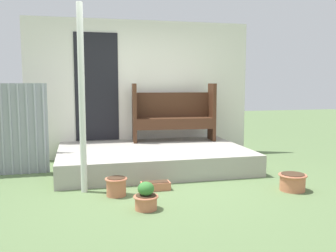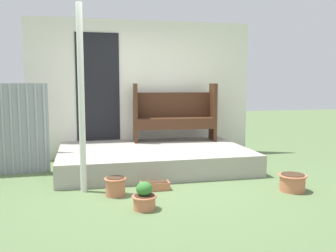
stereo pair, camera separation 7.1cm
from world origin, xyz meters
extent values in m
plane|color=#5B7547|center=(0.00, 0.00, 0.00)|extent=(24.00, 24.00, 0.00)
cube|color=#A8A399|center=(0.11, 1.04, 0.17)|extent=(3.10, 2.08, 0.34)
cube|color=white|center=(0.11, 2.11, 1.30)|extent=(4.30, 0.06, 2.60)
cube|color=black|center=(-0.74, 2.07, 1.35)|extent=(0.80, 0.02, 2.00)
cylinder|color=#979CA5|center=(-2.24, 1.09, 0.71)|extent=(0.04, 0.04, 1.42)
cylinder|color=#979CA5|center=(-2.11, 1.09, 0.71)|extent=(0.04, 0.04, 1.42)
cylinder|color=#979CA5|center=(-1.99, 1.09, 0.71)|extent=(0.04, 0.04, 1.42)
cylinder|color=#979CA5|center=(-1.87, 1.09, 0.71)|extent=(0.04, 0.04, 1.42)
cylinder|color=#979CA5|center=(-1.74, 1.09, 0.71)|extent=(0.04, 0.04, 1.42)
cylinder|color=#979CA5|center=(-1.62, 1.09, 0.71)|extent=(0.04, 0.04, 1.42)
cylinder|color=white|center=(-1.04, -0.11, 1.22)|extent=(0.08, 0.08, 2.44)
cube|color=#422616|center=(-0.08, 1.76, 0.87)|extent=(0.09, 0.40, 1.08)
cube|color=#422616|center=(1.39, 1.65, 0.87)|extent=(0.09, 0.40, 1.08)
cube|color=#422616|center=(0.65, 1.71, 0.75)|extent=(1.44, 0.51, 0.04)
cube|color=#422616|center=(0.64, 1.52, 0.65)|extent=(1.41, 0.14, 0.16)
cube|color=#422616|center=(0.67, 1.89, 1.01)|extent=(1.41, 0.15, 0.47)
cylinder|color=#C67251|center=(-0.65, -0.39, 0.12)|extent=(0.25, 0.25, 0.23)
torus|color=#C67251|center=(-0.65, -0.39, 0.22)|extent=(0.29, 0.29, 0.02)
cylinder|color=#422D1E|center=(-0.65, -0.39, 0.24)|extent=(0.23, 0.23, 0.01)
cylinder|color=#C67251|center=(-0.37, -0.98, 0.08)|extent=(0.25, 0.25, 0.16)
torus|color=#C67251|center=(-0.37, -0.98, 0.15)|extent=(0.29, 0.29, 0.02)
cylinder|color=#422D1E|center=(-0.37, -0.98, 0.17)|extent=(0.23, 0.23, 0.01)
ellipsoid|color=#387A33|center=(-0.37, -0.98, 0.24)|extent=(0.19, 0.19, 0.16)
cylinder|color=#C67251|center=(1.66, -0.71, 0.11)|extent=(0.33, 0.33, 0.22)
torus|color=#C67251|center=(1.66, -0.71, 0.21)|extent=(0.37, 0.37, 0.02)
cylinder|color=#422D1E|center=(1.66, -0.71, 0.23)|extent=(0.30, 0.30, 0.01)
cube|color=#C67251|center=(-0.11, -0.25, 0.05)|extent=(0.39, 0.17, 0.11)
cube|color=#422D1E|center=(-0.11, -0.25, 0.11)|extent=(0.34, 0.15, 0.01)
camera|label=1|loc=(-1.10, -5.05, 1.45)|focal=40.00mm
camera|label=2|loc=(-1.04, -5.06, 1.45)|focal=40.00mm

